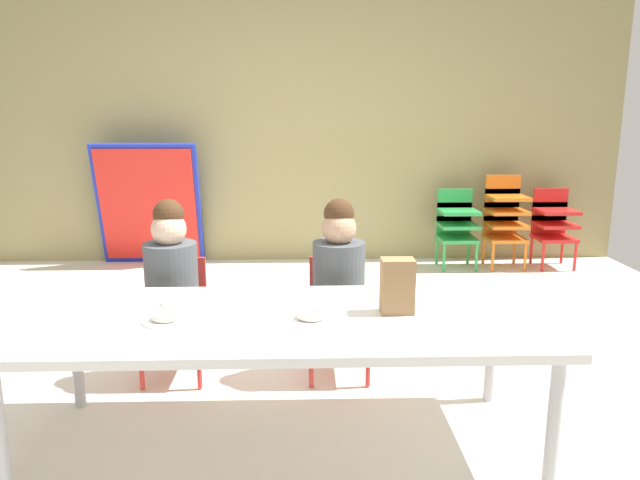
{
  "coord_description": "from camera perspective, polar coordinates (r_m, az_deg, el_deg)",
  "views": [
    {
      "loc": [
        0.05,
        -2.9,
        1.33
      ],
      "look_at": [
        0.12,
        -0.48,
        0.8
      ],
      "focal_mm": 32.75,
      "sensor_mm": 36.0,
      "label": 1
    }
  ],
  "objects": [
    {
      "name": "donut_powdered_on_plate",
      "position": [
        2.31,
        -14.82,
        -7.12
      ],
      "size": [
        0.11,
        0.11,
        0.03
      ],
      "primitive_type": "torus",
      "color": "white",
      "rests_on": "craft_table"
    },
    {
      "name": "paper_plate_center_table",
      "position": [
        2.52,
        -13.22,
        -5.92
      ],
      "size": [
        0.18,
        0.18,
        0.01
      ],
      "primitive_type": "cylinder",
      "color": "white",
      "rests_on": "craft_table"
    },
    {
      "name": "seated_child_middle_seat",
      "position": [
        2.91,
        1.83,
        -3.15
      ],
      "size": [
        0.32,
        0.32,
        0.92
      ],
      "color": "red",
      "rests_on": "ground_plane"
    },
    {
      "name": "paper_bag_brown",
      "position": [
        2.33,
        7.56,
        -4.47
      ],
      "size": [
        0.13,
        0.09,
        0.22
      ],
      "primitive_type": "cube",
      "color": "#9E754C",
      "rests_on": "craft_table"
    },
    {
      "name": "seated_child_near_camera",
      "position": [
        2.98,
        -14.29,
        -3.18
      ],
      "size": [
        0.34,
        0.34,
        0.92
      ],
      "color": "red",
      "rests_on": "ground_plane"
    },
    {
      "name": "paper_plate_near_edge",
      "position": [
        2.32,
        -14.8,
        -7.61
      ],
      "size": [
        0.18,
        0.18,
        0.01
      ],
      "primitive_type": "cylinder",
      "color": "white",
      "rests_on": "craft_table"
    },
    {
      "name": "kid_chair_red_stack",
      "position": [
        5.49,
        21.84,
        1.63
      ],
      "size": [
        0.32,
        0.3,
        0.68
      ],
      "color": "red",
      "rests_on": "ground_plane"
    },
    {
      "name": "craft_table",
      "position": [
        2.32,
        -3.67,
        -8.36
      ],
      "size": [
        2.07,
        0.81,
        0.55
      ],
      "color": "white",
      "rests_on": "ground_plane"
    },
    {
      "name": "donut_powdered_loose",
      "position": [
        2.28,
        -0.88,
        -7.24
      ],
      "size": [
        0.12,
        0.12,
        0.03
      ],
      "primitive_type": "torus",
      "color": "white",
      "rests_on": "craft_table"
    },
    {
      "name": "kid_chair_orange_stack",
      "position": [
        5.33,
        17.61,
        2.3
      ],
      "size": [
        0.32,
        0.3,
        0.8
      ],
      "color": "orange",
      "rests_on": "ground_plane"
    },
    {
      "name": "back_wall",
      "position": [
        5.31,
        -2.27,
        12.98
      ],
      "size": [
        5.84,
        0.1,
        2.78
      ],
      "primitive_type": "cube",
      "color": "tan",
      "rests_on": "ground_plane"
    },
    {
      "name": "ground_plane",
      "position": [
        3.19,
        -2.49,
        -12.59
      ],
      "size": [
        5.84,
        4.83,
        0.02
      ],
      "color": "silver"
    },
    {
      "name": "kid_chair_green_stack",
      "position": [
        5.21,
        13.2,
        1.66
      ],
      "size": [
        0.32,
        0.3,
        0.68
      ],
      "color": "green",
      "rests_on": "ground_plane"
    },
    {
      "name": "folded_activity_table",
      "position": [
        5.35,
        -16.38,
        3.3
      ],
      "size": [
        0.9,
        0.29,
        1.09
      ],
      "color": "#1E33BF",
      "rests_on": "ground_plane"
    }
  ]
}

